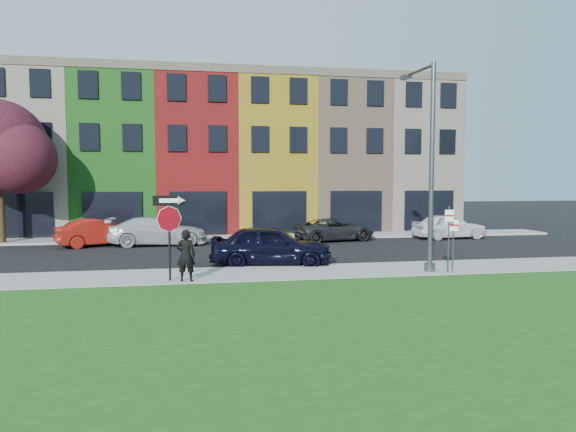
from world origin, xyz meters
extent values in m
plane|color=black|center=(0.00, 0.00, 0.00)|extent=(120.00, 120.00, 0.00)
cube|color=gray|center=(2.00, 3.00, 0.06)|extent=(40.00, 3.00, 0.12)
cube|color=gray|center=(-3.00, 15.00, 0.06)|extent=(40.00, 2.40, 0.12)
cube|color=beige|center=(-15.00, 21.20, 5.00)|extent=(5.00, 10.00, 10.00)
cube|color=#2C8C26|center=(-10.00, 21.20, 5.00)|extent=(5.00, 10.00, 10.00)
cube|color=#B21E1D|center=(-5.00, 21.20, 5.00)|extent=(5.00, 10.00, 10.00)
cube|color=yellow|center=(0.00, 21.20, 5.00)|extent=(5.00, 10.00, 10.00)
cube|color=#987C62|center=(5.00, 21.20, 5.00)|extent=(5.00, 10.00, 10.00)
cube|color=beige|center=(10.00, 21.20, 5.00)|extent=(5.00, 10.00, 10.00)
cube|color=black|center=(-2.50, 16.14, 1.50)|extent=(30.00, 0.12, 2.60)
cylinder|color=black|center=(-5.97, 2.11, 1.52)|extent=(0.08, 0.08, 2.80)
cylinder|color=white|center=(-5.97, 2.09, 2.22)|extent=(0.89, 0.07, 0.89)
cylinder|color=maroon|center=(-5.97, 2.06, 2.22)|extent=(0.85, 0.06, 0.85)
cube|color=black|center=(-5.97, 2.09, 2.83)|extent=(1.05, 0.09, 0.34)
cube|color=white|center=(-5.97, 2.06, 2.83)|extent=(0.66, 0.05, 0.14)
imported|color=black|center=(-5.43, 1.90, 1.00)|extent=(0.71, 0.53, 1.75)
imported|color=black|center=(-2.08, 5.13, 0.84)|extent=(3.51, 5.54, 1.68)
imported|color=#9C1A11|center=(-10.14, 12.93, 0.73)|extent=(4.92, 5.60, 1.46)
imported|color=#B7B7BC|center=(-7.15, 12.73, 0.76)|extent=(2.40, 5.35, 1.52)
imported|color=black|center=(2.74, 13.02, 0.65)|extent=(3.96, 5.48, 1.29)
imported|color=white|center=(9.75, 12.88, 0.75)|extent=(2.38, 4.63, 1.49)
cylinder|color=#4C4F51|center=(3.50, 2.28, 3.96)|extent=(0.18, 0.18, 7.68)
cylinder|color=#4C4F51|center=(3.50, 2.28, 0.27)|extent=(0.40, 0.40, 0.30)
cylinder|color=#4C4F51|center=(3.41, 3.28, 7.70)|extent=(0.30, 2.00, 0.12)
cube|color=#4C4F51|center=(3.31, 4.38, 7.65)|extent=(0.30, 0.57, 0.16)
cylinder|color=#4C4F51|center=(4.35, 2.15, 1.12)|extent=(0.05, 0.05, 2.00)
cube|color=white|center=(4.35, 2.12, 1.84)|extent=(0.30, 0.15, 0.42)
cube|color=maroon|center=(4.35, 2.10, 1.84)|extent=(0.30, 0.14, 0.06)
cylinder|color=#4C4F51|center=(4.04, 1.90, 1.34)|extent=(0.05, 0.05, 2.44)
cube|color=white|center=(4.04, 1.87, 2.22)|extent=(0.30, 0.15, 0.42)
cube|color=maroon|center=(4.04, 1.85, 2.22)|extent=(0.30, 0.14, 0.06)
cylinder|color=#311F10|center=(-15.53, 14.41, 1.82)|extent=(0.44, 0.44, 3.40)
sphere|color=black|center=(-14.27, 13.66, 4.65)|extent=(3.78, 3.78, 3.78)
sphere|color=black|center=(-15.28, 14.92, 6.16)|extent=(3.02, 3.02, 3.02)
camera|label=1|loc=(-4.99, -15.49, 3.55)|focal=32.00mm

